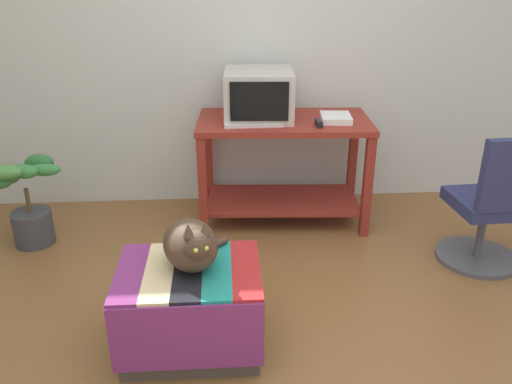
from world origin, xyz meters
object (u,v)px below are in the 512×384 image
at_px(ottoman_with_blanket, 190,308).
at_px(office_chair, 491,210).
at_px(cat, 191,244).
at_px(potted_plant, 28,203).
at_px(desk, 283,153).
at_px(keyboard, 253,123).
at_px(book, 336,118).
at_px(stapler, 319,123).
at_px(tv_monitor, 259,95).

bearing_deg(ottoman_with_blanket, office_chair, 19.96).
relative_size(cat, office_chair, 0.48).
bearing_deg(potted_plant, desk, 8.96).
bearing_deg(keyboard, office_chair, -24.63).
relative_size(book, potted_plant, 0.39).
relative_size(desk, stapler, 11.39).
height_order(desk, stapler, stapler).
bearing_deg(book, office_chair, -33.03).
distance_m(ottoman_with_blanket, office_chair, 1.96).
distance_m(book, ottoman_with_blanket, 1.76).
bearing_deg(tv_monitor, book, -9.60).
height_order(keyboard, ottoman_with_blanket, keyboard).
xyz_separation_m(desk, cat, (-0.60, -1.39, 0.04)).
height_order(ottoman_with_blanket, potted_plant, potted_plant).
xyz_separation_m(book, cat, (-0.95, -1.33, -0.23)).
relative_size(keyboard, book, 1.64).
height_order(desk, ottoman_with_blanket, desk).
bearing_deg(book, stapler, -133.95).
xyz_separation_m(desk, ottoman_with_blanket, (-0.62, -1.42, -0.30)).
relative_size(potted_plant, stapler, 5.72).
xyz_separation_m(tv_monitor, ottoman_with_blanket, (-0.44, -1.47, -0.72)).
height_order(book, potted_plant, book).
relative_size(desk, office_chair, 1.41).
distance_m(desk, office_chair, 1.44).
height_order(tv_monitor, potted_plant, tv_monitor).
distance_m(cat, potted_plant, 1.64).
relative_size(book, office_chair, 0.27).
bearing_deg(office_chair, stapler, -32.75).
bearing_deg(ottoman_with_blanket, cat, 46.53).
height_order(tv_monitor, ottoman_with_blanket, tv_monitor).
bearing_deg(potted_plant, office_chair, -9.02).
xyz_separation_m(keyboard, office_chair, (1.44, -0.62, -0.40)).
bearing_deg(office_chair, desk, -35.24).
distance_m(tv_monitor, book, 0.56).
bearing_deg(book, desk, 174.71).
height_order(keyboard, stapler, stapler).
xyz_separation_m(potted_plant, stapler, (1.98, 0.09, 0.49)).
bearing_deg(potted_plant, cat, -43.64).
relative_size(tv_monitor, stapler, 4.70).
bearing_deg(desk, ottoman_with_blanket, -110.38).
height_order(cat, office_chair, office_chair).
bearing_deg(tv_monitor, stapler, -28.83).
bearing_deg(desk, stapler, -38.60).
distance_m(book, potted_plant, 2.19).
xyz_separation_m(desk, potted_plant, (-1.77, -0.28, -0.22)).
bearing_deg(cat, keyboard, 55.15).
bearing_deg(keyboard, ottoman_with_blanket, -108.34).
relative_size(keyboard, cat, 0.93).
xyz_separation_m(book, office_chair, (0.86, -0.68, -0.41)).
relative_size(keyboard, potted_plant, 0.64).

